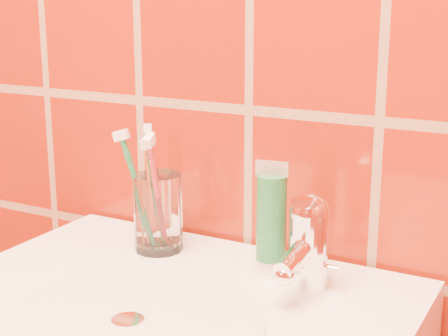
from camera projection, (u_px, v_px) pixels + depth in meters
The scene contains 7 objects.
glass_tumbler at pixel (158, 212), 0.95m from camera, with size 0.07×0.07×0.11m, color white.
toothpaste_tube at pixel (271, 223), 0.86m from camera, with size 0.04×0.04×0.15m.
faucet at pixel (308, 239), 0.82m from camera, with size 0.05×0.11×0.12m.
toothbrush_0 at pixel (150, 187), 0.96m from camera, with size 0.05×0.06×0.18m, color #D85926, non-canonical shape.
toothbrush_1 at pixel (157, 196), 0.91m from camera, with size 0.04×0.08×0.18m, color #A6232E, non-canonical shape.
toothbrush_2 at pixel (139, 192), 0.93m from camera, with size 0.07×0.04×0.18m, color #1F7645, non-canonical shape.
toothbrush_3 at pixel (156, 196), 0.92m from camera, with size 0.03×0.06×0.18m, color #1C6A28, non-canonical shape.
Camera 1 is at (0.42, 0.36, 1.20)m, focal length 55.00 mm.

